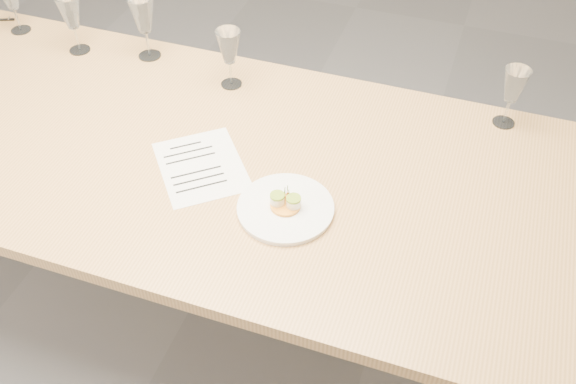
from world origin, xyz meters
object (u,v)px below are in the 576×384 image
(wine_glass_2, at_px, (143,16))
(wine_glass_4, at_px, (514,87))
(wine_glass_1, at_px, (70,13))
(dinner_plate, at_px, (286,208))
(recipe_sheet, at_px, (201,166))
(dining_table, at_px, (174,161))
(wine_glass_3, at_px, (229,48))

(wine_glass_2, distance_m, wine_glass_4, 1.20)
(wine_glass_1, distance_m, wine_glass_2, 0.25)
(dinner_plate, relative_size, recipe_sheet, 0.70)
(recipe_sheet, relative_size, wine_glass_4, 1.92)
(wine_glass_1, xyz_separation_m, wine_glass_2, (0.25, 0.05, 0.01))
(dining_table, bearing_deg, wine_glass_2, 125.35)
(dinner_plate, bearing_deg, dining_table, 160.16)
(wine_glass_2, bearing_deg, wine_glass_4, 1.04)
(dinner_plate, bearing_deg, wine_glass_4, 48.44)
(dining_table, distance_m, wine_glass_1, 0.67)
(wine_glass_4, bearing_deg, dining_table, -155.15)
(recipe_sheet, relative_size, wine_glass_3, 1.87)
(recipe_sheet, height_order, wine_glass_4, wine_glass_4)
(wine_glass_2, relative_size, wine_glass_3, 1.12)
(dining_table, bearing_deg, wine_glass_4, 24.85)
(wine_glass_1, height_order, wine_glass_3, wine_glass_1)
(dining_table, height_order, wine_glass_3, wine_glass_3)
(dinner_plate, bearing_deg, wine_glass_3, 126.50)
(wine_glass_2, relative_size, wine_glass_4, 1.15)
(dinner_plate, xyz_separation_m, wine_glass_3, (-0.36, 0.48, 0.13))
(wine_glass_3, height_order, wine_glass_4, wine_glass_3)
(wine_glass_2, distance_m, wine_glass_3, 0.34)
(wine_glass_1, relative_size, wine_glass_4, 1.07)
(dining_table, relative_size, dinner_plate, 9.37)
(dining_table, relative_size, wine_glass_3, 12.23)
(dining_table, distance_m, recipe_sheet, 0.15)
(dining_table, height_order, wine_glass_2, wine_glass_2)
(wine_glass_4, bearing_deg, wine_glass_3, -174.33)
(recipe_sheet, bearing_deg, dining_table, 114.33)
(wine_glass_1, height_order, wine_glass_2, wine_glass_2)
(recipe_sheet, bearing_deg, dinner_plate, -56.12)
(recipe_sheet, xyz_separation_m, wine_glass_4, (0.79, 0.48, 0.13))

